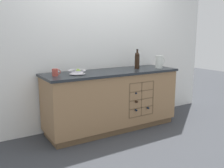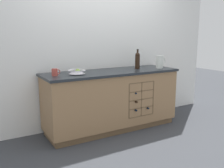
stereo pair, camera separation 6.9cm
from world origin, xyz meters
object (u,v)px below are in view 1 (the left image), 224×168
fruit_bowl (77,72)px  standing_wine_bottle (137,60)px  white_pitcher (159,62)px  ceramic_mug (55,72)px

fruit_bowl → standing_wine_bottle: size_ratio=0.78×
fruit_bowl → standing_wine_bottle: 1.07m
standing_wine_bottle → white_pitcher: bearing=-20.1°
ceramic_mug → standing_wine_bottle: 1.36m
white_pitcher → standing_wine_bottle: standing_wine_bottle is taller
fruit_bowl → white_pitcher: bearing=-2.9°
standing_wine_bottle → fruit_bowl: bearing=-176.9°
white_pitcher → standing_wine_bottle: 0.38m
ceramic_mug → white_pitcher: bearing=-3.4°
fruit_bowl → ceramic_mug: (-0.30, 0.03, 0.01)m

